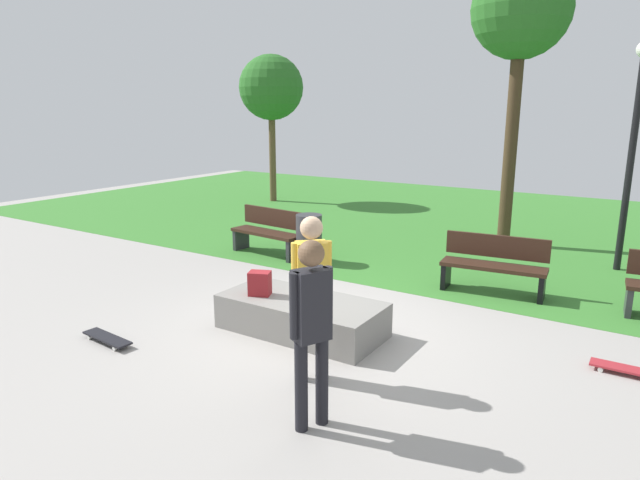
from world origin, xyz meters
name	(u,v)px	position (x,y,z in m)	size (l,w,h in m)	color
ground_plane	(333,331)	(0.00, 0.00, 0.00)	(28.00, 28.00, 0.00)	#9E9993
grass_lawn	(498,225)	(0.00, 7.98, 0.00)	(26.60, 12.05, 0.01)	#387A2D
concrete_ledge	(301,315)	(-0.34, -0.23, 0.23)	(2.15, 0.99, 0.46)	gray
backpack_on_ledge	(260,283)	(-0.90, -0.39, 0.62)	(0.28, 0.20, 0.32)	maroon
skater_performing_trick	(312,285)	(0.48, -1.23, 1.06)	(0.37, 0.37, 1.80)	black
skater_watching	(311,320)	(0.99, -2.01, 1.05)	(0.32, 0.40, 1.78)	black
skateboard_by_ledge	(107,338)	(-2.20, -1.83, 0.06)	(0.81, 0.27, 0.08)	black
skateboard_spare	(630,370)	(3.40, 0.71, 0.06)	(0.80, 0.21, 0.08)	#A5262D
park_bench_by_oak	(494,264)	(1.33, 2.72, 0.48)	(1.64, 0.63, 0.91)	#331E14
park_bench_near_path	(269,231)	(-3.14, 2.70, 0.48)	(1.64, 0.64, 0.91)	#331E14
tree_young_birch	(521,14)	(0.62, 6.08, 4.67)	(1.96, 1.96, 5.75)	#42301E
tree_leaning_ash	(271,89)	(-7.03, 7.96, 3.44)	(1.95, 1.95, 4.44)	brown
lamp_post	(634,134)	(2.89, 5.24, 2.43)	(0.28, 0.28, 3.96)	black
trash_bin	(309,238)	(-2.14, 2.65, 0.46)	(0.49, 0.49, 0.92)	#333338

